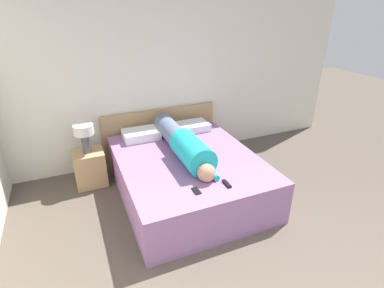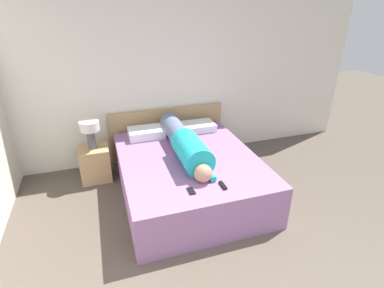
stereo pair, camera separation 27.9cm
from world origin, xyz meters
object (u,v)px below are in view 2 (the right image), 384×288
at_px(bed, 188,175).
at_px(table_lamp, 90,129).
at_px(person_lying, 185,144).
at_px(pillow_second, 198,127).
at_px(nightstand, 95,164).
at_px(tv_remote, 223,185).
at_px(pillow_near_headboard, 146,133).
at_px(cell_phone, 191,191).

distance_m(bed, table_lamp, 1.45).
relative_size(person_lying, pillow_second, 3.37).
bearing_deg(pillow_second, nightstand, -178.42).
bearing_deg(pillow_second, person_lying, -120.45).
xyz_separation_m(pillow_second, tv_remote, (-0.25, -1.52, -0.04)).
bearing_deg(pillow_near_headboard, bed, -63.41).
relative_size(table_lamp, tv_remote, 2.63).
xyz_separation_m(person_lying, tv_remote, (0.17, -0.82, -0.14)).
bearing_deg(bed, table_lamp, 147.30).
relative_size(table_lamp, person_lying, 0.24).
xyz_separation_m(bed, nightstand, (-1.14, 0.73, -0.03)).
bearing_deg(tv_remote, person_lying, 101.60).
relative_size(table_lamp, pillow_second, 0.82).
xyz_separation_m(bed, tv_remote, (0.15, -0.74, 0.28)).
bearing_deg(table_lamp, bed, -32.70).
xyz_separation_m(nightstand, table_lamp, (0.00, 0.00, 0.53)).
bearing_deg(cell_phone, nightstand, 122.87).
bearing_deg(person_lying, tv_remote, -78.40).
bearing_deg(bed, pillow_near_headboard, 116.59).
bearing_deg(cell_phone, person_lying, 77.25).
bearing_deg(table_lamp, person_lying, -30.43).
xyz_separation_m(bed, table_lamp, (-1.14, 0.73, 0.50)).
bearing_deg(bed, tv_remote, -78.44).
height_order(person_lying, tv_remote, person_lying).
relative_size(person_lying, pillow_near_headboard, 3.20).
bearing_deg(nightstand, tv_remote, -48.77).
distance_m(nightstand, pillow_near_headboard, 0.84).
relative_size(table_lamp, pillow_near_headboard, 0.78).
distance_m(bed, cell_phone, 0.81).
height_order(pillow_near_headboard, tv_remote, pillow_near_headboard).
relative_size(bed, cell_phone, 15.68).
bearing_deg(table_lamp, pillow_near_headboard, 3.22).
bearing_deg(cell_phone, table_lamp, 122.87).
distance_m(table_lamp, pillow_second, 1.55).
height_order(nightstand, pillow_second, pillow_second).
bearing_deg(person_lying, bed, -77.98).
bearing_deg(pillow_near_headboard, person_lying, -62.09).
xyz_separation_m(nightstand, tv_remote, (1.30, -1.48, 0.31)).
bearing_deg(pillow_near_headboard, nightstand, -176.78).
height_order(nightstand, pillow_near_headboard, pillow_near_headboard).
bearing_deg(nightstand, table_lamp, 0.00).
height_order(pillow_near_headboard, cell_phone, pillow_near_headboard).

